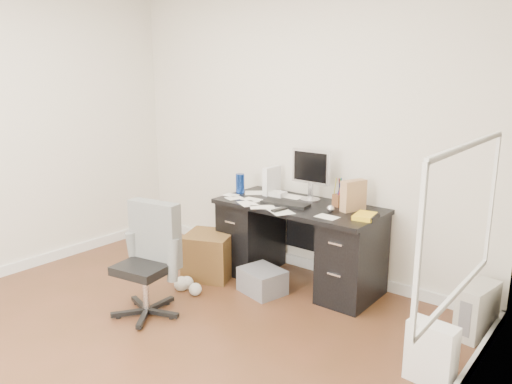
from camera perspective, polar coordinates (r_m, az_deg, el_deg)
ground at (r=3.82m, az=-13.76°, el=-16.68°), size 4.00×4.00×0.00m
room_shell at (r=3.32m, az=-14.63°, el=8.93°), size 4.02×4.02×2.71m
desk at (r=4.58m, az=4.88°, el=-5.62°), size 1.50×0.70×0.75m
loose_papers at (r=4.55m, az=2.51°, el=-1.10°), size 1.10×0.60×0.00m
lcd_monitor at (r=4.55m, az=6.30°, el=1.95°), size 0.38×0.22×0.48m
keyboard at (r=4.43m, az=3.36°, el=-1.33°), size 0.45×0.20×0.02m
computer_mouse at (r=4.24m, az=8.52°, el=-1.89°), size 0.07×0.07×0.06m
travel_mug at (r=4.85m, az=-1.83°, el=0.99°), size 0.10×0.10×0.19m
white_binder at (r=4.80m, az=1.82°, el=1.33°), size 0.11×0.23×0.27m
magazine_file at (r=4.30m, az=11.07°, el=-0.40°), size 0.19×0.25×0.26m
pen_cup at (r=4.42m, az=9.48°, el=-0.01°), size 0.14×0.14×0.26m
yellow_book at (r=4.12m, az=12.42°, el=-2.72°), size 0.20×0.24×0.04m
paper_remote at (r=4.23m, az=2.79°, el=-2.09°), size 0.31×0.29×0.02m
office_chair at (r=4.04m, az=-12.67°, el=-7.77°), size 0.59×0.59×0.90m
pc_tower at (r=4.10m, az=23.96°, el=-12.23°), size 0.24×0.41×0.39m
shopping_bag at (r=3.43m, az=19.39°, el=-17.00°), size 0.31×0.24×0.40m
wicker_basket at (r=4.78m, az=-5.34°, el=-7.19°), size 0.56×0.56×0.42m
desk_printer at (r=4.46m, az=0.73°, el=-10.11°), size 0.43×0.38×0.22m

